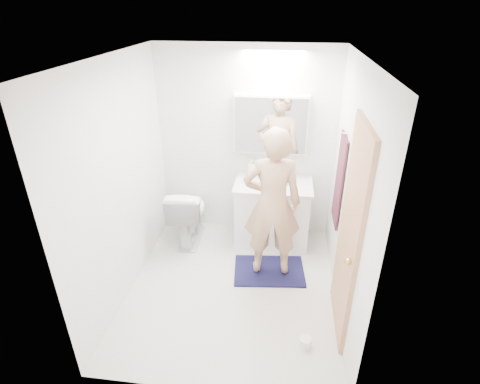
% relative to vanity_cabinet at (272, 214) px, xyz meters
% --- Properties ---
extents(floor, '(2.50, 2.50, 0.00)m').
position_rel_vanity_cabinet_xyz_m(floor, '(-0.37, -0.96, -0.39)').
color(floor, silver).
rests_on(floor, ground).
extents(ceiling, '(2.50, 2.50, 0.00)m').
position_rel_vanity_cabinet_xyz_m(ceiling, '(-0.37, -0.96, 2.01)').
color(ceiling, white).
rests_on(ceiling, floor).
extents(wall_back, '(2.50, 0.00, 2.50)m').
position_rel_vanity_cabinet_xyz_m(wall_back, '(-0.37, 0.29, 0.81)').
color(wall_back, white).
rests_on(wall_back, floor).
extents(wall_front, '(2.50, 0.00, 2.50)m').
position_rel_vanity_cabinet_xyz_m(wall_front, '(-0.37, -2.21, 0.81)').
color(wall_front, white).
rests_on(wall_front, floor).
extents(wall_left, '(0.00, 2.50, 2.50)m').
position_rel_vanity_cabinet_xyz_m(wall_left, '(-1.47, -0.96, 0.81)').
color(wall_left, white).
rests_on(wall_left, floor).
extents(wall_right, '(0.00, 2.50, 2.50)m').
position_rel_vanity_cabinet_xyz_m(wall_right, '(0.73, -0.96, 0.81)').
color(wall_right, white).
rests_on(wall_right, floor).
extents(vanity_cabinet, '(0.90, 0.55, 0.78)m').
position_rel_vanity_cabinet_xyz_m(vanity_cabinet, '(0.00, 0.00, 0.00)').
color(vanity_cabinet, white).
rests_on(vanity_cabinet, floor).
extents(countertop, '(0.95, 0.58, 0.04)m').
position_rel_vanity_cabinet_xyz_m(countertop, '(0.00, -0.00, 0.41)').
color(countertop, white).
rests_on(countertop, vanity_cabinet).
extents(sink_basin, '(0.36, 0.36, 0.03)m').
position_rel_vanity_cabinet_xyz_m(sink_basin, '(0.00, 0.03, 0.45)').
color(sink_basin, white).
rests_on(sink_basin, countertop).
extents(faucet, '(0.02, 0.02, 0.16)m').
position_rel_vanity_cabinet_xyz_m(faucet, '(0.00, 0.22, 0.51)').
color(faucet, silver).
rests_on(faucet, countertop).
extents(medicine_cabinet, '(0.88, 0.14, 0.70)m').
position_rel_vanity_cabinet_xyz_m(medicine_cabinet, '(-0.07, 0.21, 1.11)').
color(medicine_cabinet, white).
rests_on(medicine_cabinet, wall_back).
extents(mirror_panel, '(0.84, 0.01, 0.66)m').
position_rel_vanity_cabinet_xyz_m(mirror_panel, '(-0.07, 0.13, 1.11)').
color(mirror_panel, silver).
rests_on(mirror_panel, medicine_cabinet).
extents(toilet, '(0.46, 0.78, 0.77)m').
position_rel_vanity_cabinet_xyz_m(toilet, '(-1.06, -0.11, -0.00)').
color(toilet, white).
rests_on(toilet, floor).
extents(bath_rug, '(0.85, 0.63, 0.02)m').
position_rel_vanity_cabinet_xyz_m(bath_rug, '(0.01, -0.66, -0.38)').
color(bath_rug, '#16123A').
rests_on(bath_rug, floor).
extents(person, '(0.66, 0.47, 1.70)m').
position_rel_vanity_cabinet_xyz_m(person, '(0.01, -0.66, 0.51)').
color(person, tan).
rests_on(person, bath_rug).
extents(door, '(0.04, 0.80, 2.00)m').
position_rel_vanity_cabinet_xyz_m(door, '(0.71, -1.31, 0.61)').
color(door, tan).
rests_on(door, wall_right).
extents(door_knob, '(0.06, 0.06, 0.06)m').
position_rel_vanity_cabinet_xyz_m(door_knob, '(0.67, -1.61, 0.56)').
color(door_knob, gold).
rests_on(door_knob, door).
extents(towel, '(0.02, 0.42, 1.00)m').
position_rel_vanity_cabinet_xyz_m(towel, '(0.71, -0.41, 0.71)').
color(towel, '#111338').
rests_on(towel, wall_right).
extents(towel_hook, '(0.07, 0.02, 0.02)m').
position_rel_vanity_cabinet_xyz_m(towel_hook, '(0.69, -0.41, 1.23)').
color(towel_hook, silver).
rests_on(towel_hook, wall_right).
extents(soap_bottle_a, '(0.12, 0.12, 0.24)m').
position_rel_vanity_cabinet_xyz_m(soap_bottle_a, '(-0.30, 0.15, 0.55)').
color(soap_bottle_a, '#E4E494').
rests_on(soap_bottle_a, countertop).
extents(soap_bottle_b, '(0.09, 0.09, 0.17)m').
position_rel_vanity_cabinet_xyz_m(soap_bottle_b, '(-0.14, 0.18, 0.51)').
color(soap_bottle_b, '#6099CD').
rests_on(soap_bottle_b, countertop).
extents(toothbrush_cup, '(0.12, 0.12, 0.09)m').
position_rel_vanity_cabinet_xyz_m(toothbrush_cup, '(0.18, 0.16, 0.47)').
color(toothbrush_cup, '#4456CD').
rests_on(toothbrush_cup, countertop).
extents(toilet_paper_roll, '(0.11, 0.11, 0.10)m').
position_rel_vanity_cabinet_xyz_m(toilet_paper_roll, '(0.39, -1.67, -0.34)').
color(toilet_paper_roll, white).
rests_on(toilet_paper_roll, floor).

